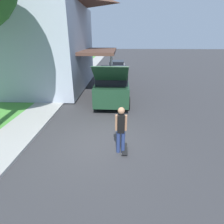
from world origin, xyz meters
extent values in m
plane|color=#333335|center=(0.00, 0.00, 0.00)|extent=(120.00, 120.00, 0.00)
cube|color=#478E38|center=(-8.00, 6.00, 0.04)|extent=(10.00, 80.00, 0.08)
cube|color=#9E9E99|center=(-3.60, 6.00, 0.05)|extent=(1.80, 80.00, 0.10)
cube|color=#99A3B2|center=(-7.31, 8.07, 3.06)|extent=(10.59, 8.07, 5.95)
cube|color=#4C3328|center=(-0.91, 8.07, 2.88)|extent=(2.60, 5.65, 0.20)
cylinder|color=silver|center=(0.19, 6.05, 1.43)|extent=(0.16, 0.16, 2.70)
cube|color=#193823|center=(0.32, 4.76, 0.88)|extent=(1.93, 4.46, 1.09)
cube|color=black|center=(0.32, 4.87, 1.73)|extent=(1.78, 3.48, 0.61)
cylinder|color=black|center=(-0.60, 6.14, 0.38)|extent=(0.24, 0.77, 0.77)
cylinder|color=black|center=(1.25, 6.14, 0.38)|extent=(0.24, 0.77, 0.77)
cylinder|color=black|center=(-0.60, 3.38, 0.38)|extent=(0.24, 0.77, 0.77)
cylinder|color=black|center=(1.25, 3.38, 0.38)|extent=(0.24, 0.77, 0.77)
cube|color=#193823|center=(0.32, 2.48, 2.23)|extent=(1.70, 1.28, 0.91)
cube|color=#B7B7BC|center=(0.35, 14.88, 0.52)|extent=(1.81, 4.13, 0.65)
cube|color=black|center=(0.35, 14.78, 1.10)|extent=(1.60, 2.15, 0.51)
cylinder|color=black|center=(-0.53, 16.12, 0.32)|extent=(0.20, 0.63, 0.63)
cylinder|color=black|center=(1.23, 16.12, 0.32)|extent=(0.20, 0.63, 0.63)
cylinder|color=black|center=(-0.53, 13.64, 0.32)|extent=(0.20, 0.63, 0.63)
cylinder|color=black|center=(1.23, 13.64, 0.32)|extent=(0.20, 0.63, 0.63)
cylinder|color=navy|center=(0.77, -0.71, 0.42)|extent=(0.13, 0.13, 0.84)
cylinder|color=navy|center=(0.94, -0.71, 0.42)|extent=(0.13, 0.13, 0.84)
cube|color=black|center=(0.86, -0.71, 1.16)|extent=(0.25, 0.20, 0.64)
sphere|color=#9E7051|center=(0.86, -0.71, 1.64)|extent=(0.23, 0.23, 0.23)
cylinder|color=#9E7051|center=(0.70, -0.71, 1.20)|extent=(0.09, 0.09, 0.57)
cylinder|color=#9E7051|center=(1.02, -0.71, 1.20)|extent=(0.09, 0.09, 0.57)
cube|color=black|center=(1.00, -0.62, 0.09)|extent=(0.21, 0.76, 0.02)
cylinder|color=silver|center=(0.91, -0.39, 0.03)|extent=(0.03, 0.06, 0.06)
cylinder|color=silver|center=(1.10, -0.39, 0.03)|extent=(0.03, 0.06, 0.06)
cylinder|color=silver|center=(0.91, -0.86, 0.03)|extent=(0.03, 0.06, 0.06)
cylinder|color=silver|center=(1.10, -0.86, 0.03)|extent=(0.03, 0.06, 0.06)
camera|label=1|loc=(0.80, -6.00, 3.87)|focal=28.00mm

